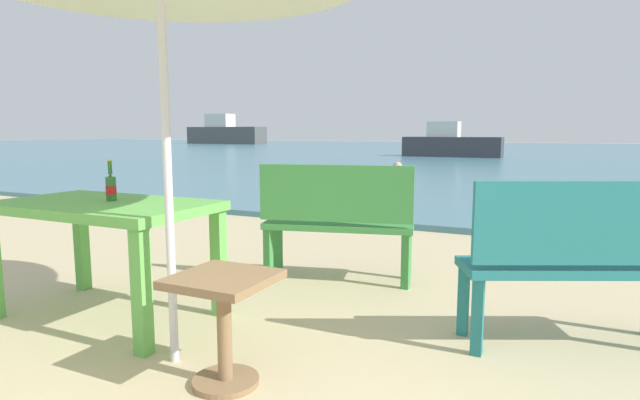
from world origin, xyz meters
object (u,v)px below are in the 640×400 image
boat_tanker (451,144)px  picnic_table_green (104,219)px  side_table_wood (224,313)px  bench_green_left (337,216)px  swimmer_person (397,172)px  bench_teal_center (577,254)px  beer_bottle_amber (111,186)px  boat_cargo_ship (225,133)px

boat_tanker → picnic_table_green: bearing=-84.4°
side_table_wood → bench_green_left: bearing=96.5°
swimmer_person → boat_tanker: (-1.13, 11.69, 0.40)m
bench_teal_center → bench_green_left: same height
beer_bottle_amber → swimmer_person: size_ratio=0.65×
side_table_wood → boat_tanker: (-3.32, 21.55, 0.29)m
beer_bottle_amber → side_table_wood: size_ratio=0.49×
picnic_table_green → boat_tanker: size_ratio=0.32×
bench_teal_center → bench_green_left: (-1.70, 0.62, 0.00)m
beer_bottle_amber → boat_tanker: (-2.09, 21.07, -0.21)m
boat_tanker → bench_green_left: bearing=-81.0°
bench_green_left → boat_cargo_ship: (-27.04, 35.72, 0.52)m
bench_green_left → picnic_table_green: bearing=-127.3°
picnic_table_green → bench_green_left: bench_green_left is taller
bench_teal_center → bench_green_left: size_ratio=0.99×
bench_green_left → swimmer_person: bearing=103.8°
beer_bottle_amber → swimmer_person: beer_bottle_amber is taller
swimmer_person → boat_cargo_ship: (-25.05, 27.63, 0.83)m
beer_bottle_amber → bench_green_left: size_ratio=0.21×
boat_cargo_ship → swimmer_person: bearing=-47.8°
bench_green_left → swimmer_person: 8.33m
picnic_table_green → boat_cargo_ship: 45.29m
beer_bottle_amber → bench_teal_center: size_ratio=0.21×
side_table_wood → boat_tanker: boat_tanker is taller
bench_teal_center → boat_tanker: (-4.82, 20.39, 0.10)m
bench_green_left → boat_tanker: size_ratio=0.29×
side_table_wood → bench_teal_center: size_ratio=0.44×
side_table_wood → swimmer_person: size_ratio=1.32×
picnic_table_green → swimmer_person: picnic_table_green is taller
swimmer_person → picnic_table_green: bearing=-84.2°
side_table_wood → boat_tanker: 21.81m
bench_green_left → beer_bottle_amber: bearing=-128.3°
boat_tanker → boat_cargo_ship: bearing=146.3°
beer_bottle_amber → bench_green_left: bearing=51.7°
beer_bottle_amber → boat_tanker: 21.18m
picnic_table_green → boat_cargo_ship: size_ratio=0.19×
bench_green_left → boat_tanker: boat_tanker is taller
bench_teal_center → boat_cargo_ship: size_ratio=0.16×
bench_teal_center → swimmer_person: (-3.69, 8.70, -0.30)m
bench_teal_center → boat_tanker: 20.95m
swimmer_person → boat_tanker: bearing=95.5°
side_table_wood → beer_bottle_amber: bearing=158.6°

